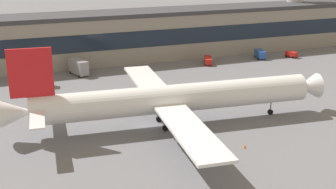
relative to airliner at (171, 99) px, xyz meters
name	(u,v)px	position (x,y,z in m)	size (l,w,h in m)	color
ground_plane	(149,126)	(-4.15, 1.32, -5.42)	(600.00, 600.00, 0.00)	slate
terminal_building	(90,38)	(-4.15, 55.49, 2.02)	(187.47, 14.76, 14.85)	gray
airliner	(171,99)	(0.00, 0.00, 0.00)	(63.50, 54.67, 16.82)	white
stair_truck	(38,79)	(-21.62, 35.43, -3.44)	(6.28, 3.23, 3.55)	gray
baggage_tug	(291,54)	(56.52, 39.62, -4.34)	(3.14, 4.07, 1.85)	red
catering_truck	(79,67)	(-10.07, 43.11, -3.13)	(4.64, 7.65, 4.15)	gray
belt_loader	(208,60)	(28.14, 41.41, -4.27)	(4.28, 6.68, 1.95)	red
crew_van	(260,54)	(46.49, 41.87, -3.96)	(3.44, 5.59, 2.55)	#2651A5
traffic_cone_0	(245,146)	(8.09, -14.53, -5.11)	(0.50, 0.50, 0.63)	#F2590C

